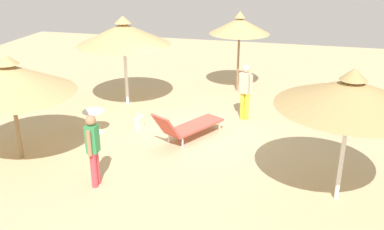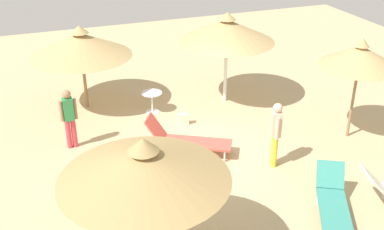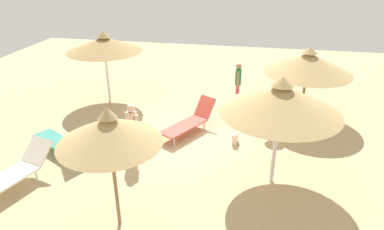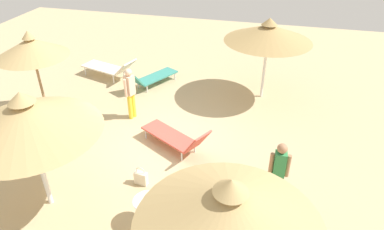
# 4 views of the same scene
# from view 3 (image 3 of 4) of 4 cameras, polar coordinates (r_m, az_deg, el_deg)

# --- Properties ---
(ground) EXTENTS (24.00, 24.00, 0.10)m
(ground) POSITION_cam_3_polar(r_m,az_deg,el_deg) (10.76, -0.50, -4.15)
(ground) COLOR tan
(parasol_umbrella_front) EXTENTS (2.82, 2.82, 2.77)m
(parasol_umbrella_front) POSITION_cam_3_polar(r_m,az_deg,el_deg) (8.04, 14.47, 2.55)
(parasol_umbrella_front) COLOR white
(parasol_umbrella_front) RESTS_ON ground
(parasol_umbrella_back) EXTENTS (2.75, 2.75, 2.70)m
(parasol_umbrella_back) POSITION_cam_3_polar(r_m,az_deg,el_deg) (13.17, -14.38, 11.30)
(parasol_umbrella_back) COLOR white
(parasol_umbrella_back) RESTS_ON ground
(parasol_umbrella_near_right) EXTENTS (2.01, 2.01, 2.72)m
(parasol_umbrella_near_right) POSITION_cam_3_polar(r_m,az_deg,el_deg) (6.58, -13.58, -2.51)
(parasol_umbrella_near_right) COLOR olive
(parasol_umbrella_near_right) RESTS_ON ground
(parasol_umbrella_near_left) EXTENTS (2.90, 2.90, 2.50)m
(parasol_umbrella_near_left) POSITION_cam_3_polar(r_m,az_deg,el_deg) (12.07, 18.68, 8.16)
(parasol_umbrella_near_left) COLOR olive
(parasol_umbrella_near_left) RESTS_ON ground
(lounge_chair_edge) EXTENTS (2.31, 1.29, 0.89)m
(lounge_chair_edge) POSITION_cam_3_polar(r_m,az_deg,el_deg) (9.47, -27.61, -8.46)
(lounge_chair_edge) COLOR silver
(lounge_chair_edge) RESTS_ON ground
(lounge_chair_center) EXTENTS (2.12, 1.55, 0.94)m
(lounge_chair_center) POSITION_cam_3_polar(r_m,az_deg,el_deg) (10.94, -0.31, -0.94)
(lounge_chair_center) COLOR #CC4C3F
(lounge_chair_center) RESTS_ON ground
(lounge_chair_far_right) EXTENTS (1.47, 2.04, 0.79)m
(lounge_chair_far_right) POSITION_cam_3_polar(r_m,az_deg,el_deg) (10.55, -21.01, -4.16)
(lounge_chair_far_right) COLOR teal
(lounge_chair_far_right) RESTS_ON ground
(person_standing_far_left) EXTENTS (0.29, 0.41, 1.63)m
(person_standing_far_left) POSITION_cam_3_polar(r_m,az_deg,el_deg) (9.49, -9.86, -2.21)
(person_standing_far_left) COLOR yellow
(person_standing_far_left) RESTS_ON ground
(person_standing_front) EXTENTS (0.43, 0.23, 1.58)m
(person_standing_front) POSITION_cam_3_polar(r_m,az_deg,el_deg) (13.00, 7.62, 5.50)
(person_standing_front) COLOR #D83F4C
(person_standing_front) RESTS_ON ground
(handbag) EXTENTS (0.32, 0.18, 0.50)m
(handbag) POSITION_cam_3_polar(r_m,az_deg,el_deg) (10.48, 7.17, -3.77)
(handbag) COLOR beige
(handbag) RESTS_ON ground
(side_table_round) EXTENTS (0.59, 0.59, 0.63)m
(side_table_round) POSITION_cam_3_polar(r_m,az_deg,el_deg) (10.89, 13.01, -1.61)
(side_table_round) COLOR silver
(side_table_round) RESTS_ON ground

